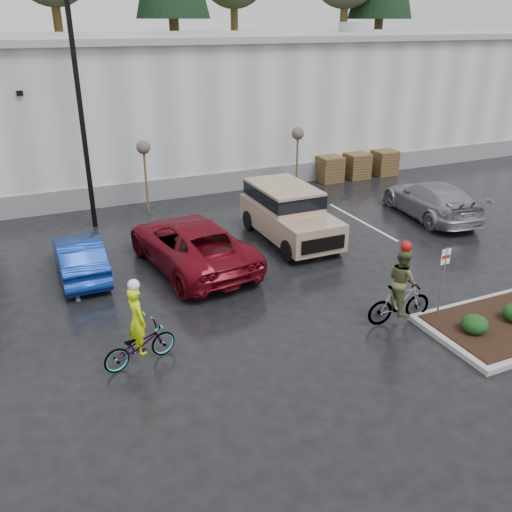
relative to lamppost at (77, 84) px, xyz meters
name	(u,v)px	position (x,y,z in m)	size (l,w,h in m)	color
ground	(326,352)	(4.00, -12.00, -5.69)	(120.00, 120.00, 0.00)	black
warehouse	(132,101)	(4.00, 9.99, -2.04)	(60.50, 15.50, 7.20)	#AEB0B3
wooded_ridge	(80,77)	(4.00, 33.00, -2.69)	(80.00, 25.00, 6.00)	#203B18
lamppost	(77,84)	(0.00, 0.00, 0.00)	(0.50, 1.00, 9.22)	black
sapling_mid	(144,151)	(2.50, 1.00, -2.96)	(0.60, 0.60, 3.20)	#4B381E
sapling_east	(298,137)	(10.00, 1.00, -2.96)	(0.60, 0.60, 3.20)	#4B381E
pallet_stack_a	(329,169)	(12.50, 2.00, -5.01)	(1.20, 1.20, 1.35)	#4B381E
pallet_stack_b	(356,166)	(14.20, 2.00, -5.01)	(1.20, 1.20, 1.35)	#4B381E
pallet_stack_c	(384,162)	(16.00, 2.00, -5.01)	(1.20, 1.20, 1.35)	#4B381E
shrub_a	(475,324)	(8.00, -13.00, -5.27)	(0.70, 0.70, 0.52)	black
fire_lane_sign	(443,275)	(7.80, -11.80, -4.28)	(0.30, 0.05, 2.20)	gray
car_blue	(80,257)	(-1.15, -4.64, -5.01)	(1.44, 4.13, 1.36)	navy
car_red	(191,244)	(2.47, -5.43, -4.84)	(2.81, 6.09, 1.69)	maroon
suv_tan	(290,215)	(6.71, -4.65, -4.66)	(2.20, 5.10, 2.06)	tan
car_far_silver	(431,199)	(13.55, -4.68, -4.90)	(2.19, 5.38, 1.56)	#97989E
cyclist_hivis	(139,338)	(-0.49, -10.50, -4.97)	(2.02, 1.09, 2.32)	#3F3F44
cyclist_olive	(401,294)	(6.67, -11.47, -4.79)	(1.94, 0.95, 2.47)	#3F3F44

